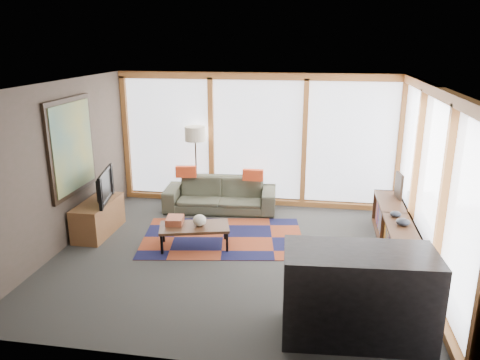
% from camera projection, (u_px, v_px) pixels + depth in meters
% --- Properties ---
extents(ground, '(5.50, 5.50, 0.00)m').
position_uv_depth(ground, '(236.00, 256.00, 7.19)').
color(ground, '#2D2D2B').
rests_on(ground, ground).
extents(room_envelope, '(5.52, 5.02, 2.62)m').
position_uv_depth(room_envelope, '(273.00, 151.00, 7.20)').
color(room_envelope, '#41392E').
rests_on(room_envelope, ground).
extents(rug, '(2.89, 2.10, 0.01)m').
position_uv_depth(rug, '(223.00, 237.00, 7.84)').
color(rug, maroon).
rests_on(rug, ground).
extents(sofa, '(2.18, 0.99, 0.62)m').
position_uv_depth(sofa, '(220.00, 195.00, 9.05)').
color(sofa, '#37392A').
rests_on(sofa, ground).
extents(pillow_left, '(0.41, 0.20, 0.22)m').
position_uv_depth(pillow_left, '(186.00, 172.00, 9.07)').
color(pillow_left, red).
rests_on(pillow_left, sofa).
extents(pillow_right, '(0.39, 0.12, 0.21)m').
position_uv_depth(pillow_right, '(253.00, 175.00, 8.85)').
color(pillow_right, red).
rests_on(pillow_right, sofa).
extents(floor_lamp, '(0.40, 0.40, 1.60)m').
position_uv_depth(floor_lamp, '(196.00, 167.00, 9.16)').
color(floor_lamp, black).
rests_on(floor_lamp, ground).
extents(coffee_table, '(1.19, 0.81, 0.36)m').
position_uv_depth(coffee_table, '(195.00, 236.00, 7.45)').
color(coffee_table, '#351C15').
rests_on(coffee_table, ground).
extents(book_stack, '(0.30, 0.35, 0.11)m').
position_uv_depth(book_stack, '(175.00, 220.00, 7.48)').
color(book_stack, '#98472C').
rests_on(book_stack, coffee_table).
extents(vase, '(0.26, 0.26, 0.18)m').
position_uv_depth(vase, '(199.00, 220.00, 7.37)').
color(vase, beige).
rests_on(vase, coffee_table).
extents(bookshelf, '(0.43, 2.34, 0.59)m').
position_uv_depth(bookshelf, '(394.00, 230.00, 7.41)').
color(bookshelf, '#351C15').
rests_on(bookshelf, ground).
extents(bowl_a, '(0.22, 0.22, 0.10)m').
position_uv_depth(bowl_a, '(403.00, 222.00, 6.82)').
color(bowl_a, black).
rests_on(bowl_a, bookshelf).
extents(bowl_b, '(0.20, 0.20, 0.08)m').
position_uv_depth(bowl_b, '(396.00, 214.00, 7.16)').
color(bowl_b, black).
rests_on(bowl_b, bookshelf).
extents(shelf_picture, '(0.09, 0.34, 0.44)m').
position_uv_depth(shelf_picture, '(399.00, 186.00, 7.96)').
color(shelf_picture, black).
rests_on(shelf_picture, bookshelf).
extents(tv_console, '(0.47, 1.14, 0.57)m').
position_uv_depth(tv_console, '(98.00, 218.00, 7.96)').
color(tv_console, brown).
rests_on(tv_console, ground).
extents(television, '(0.33, 0.95, 0.54)m').
position_uv_depth(television, '(100.00, 186.00, 7.80)').
color(television, black).
rests_on(television, tv_console).
extents(bar_counter, '(1.68, 0.87, 1.03)m').
position_uv_depth(bar_counter, '(358.00, 295.00, 5.12)').
color(bar_counter, black).
rests_on(bar_counter, ground).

